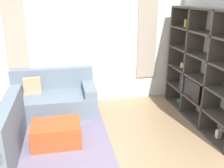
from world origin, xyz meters
name	(u,v)px	position (x,y,z in m)	size (l,w,h in m)	color
wall_back	(85,42)	(0.00, 3.01, 1.36)	(5.66, 0.11, 2.70)	white
wall_right	(221,53)	(2.26, 1.49, 1.35)	(0.07, 4.18, 2.70)	white
area_rug	(37,138)	(-1.01, 1.51, 0.01)	(2.44, 2.36, 0.01)	slate
shelving_unit	(205,68)	(2.07, 1.62, 1.04)	(0.38, 2.32, 2.11)	silver
couch_main	(53,99)	(-0.74, 2.50, 0.30)	(1.71, 0.96, 0.87)	slate
ottoman	(56,134)	(-0.66, 1.27, 0.19)	(0.78, 0.56, 0.37)	#B74C23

